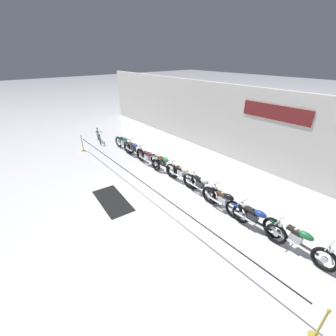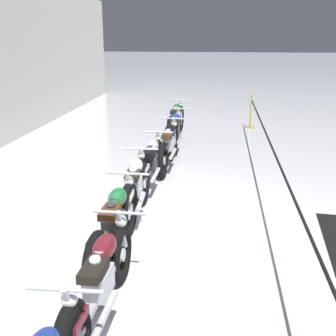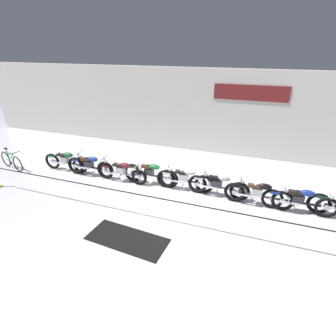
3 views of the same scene
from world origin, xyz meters
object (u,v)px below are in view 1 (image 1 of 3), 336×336
(motorcycle_green_3, at_px, (163,164))
(floor_banner, at_px, (113,201))
(motorcycle_blue_7, at_px, (254,219))
(bicycle, at_px, (99,137))
(motorcycle_black_6, at_px, (224,202))
(motorcycle_silver_5, at_px, (201,186))
(motorcycle_green_8, at_px, (298,240))
(motorcycle_maroon_2, at_px, (148,158))
(motorcycle_cream_4, at_px, (182,174))
(stanchion_far_left, at_px, (124,171))
(motorcycle_green_0, at_px, (124,143))
(motorcycle_blue_1, at_px, (134,150))
(stanchion_mid_left, at_px, (319,329))

(motorcycle_green_3, distance_m, floor_banner, 3.41)
(motorcycle_blue_7, height_order, bicycle, bicycle)
(motorcycle_black_6, bearing_deg, motorcycle_silver_5, 173.39)
(motorcycle_green_8, bearing_deg, motorcycle_maroon_2, -179.27)
(motorcycle_cream_4, height_order, stanchion_far_left, stanchion_far_left)
(motorcycle_cream_4, height_order, bicycle, bicycle)
(motorcycle_maroon_2, height_order, motorcycle_green_3, motorcycle_green_3)
(motorcycle_green_0, distance_m, floor_banner, 5.75)
(motorcycle_green_3, distance_m, stanchion_far_left, 2.24)
(motorcycle_black_6, distance_m, motorcycle_blue_7, 1.31)
(bicycle, height_order, stanchion_far_left, stanchion_far_left)
(motorcycle_maroon_2, relative_size, bicycle, 1.32)
(floor_banner, bearing_deg, bicycle, 164.86)
(stanchion_far_left, bearing_deg, motorcycle_blue_7, 19.76)
(floor_banner, bearing_deg, motorcycle_green_8, 32.27)
(motorcycle_green_3, relative_size, bicycle, 1.39)
(motorcycle_green_3, bearing_deg, bicycle, -173.67)
(motorcycle_blue_1, distance_m, motorcycle_cream_4, 4.17)
(motorcycle_green_8, distance_m, floor_banner, 7.07)
(motorcycle_blue_1, relative_size, motorcycle_cream_4, 0.98)
(motorcycle_green_8, relative_size, bicycle, 1.40)
(motorcycle_black_6, relative_size, stanchion_mid_left, 2.23)
(motorcycle_cream_4, xyz_separation_m, bicycle, (-7.96, -0.76, -0.08))
(motorcycle_cream_4, xyz_separation_m, stanchion_mid_left, (6.90, -2.25, -0.11))
(motorcycle_silver_5, bearing_deg, floor_banner, -122.41)
(motorcycle_black_6, bearing_deg, motorcycle_green_0, 179.06)
(bicycle, xyz_separation_m, stanchion_far_left, (6.34, -1.49, 0.38))
(motorcycle_maroon_2, bearing_deg, motorcycle_blue_7, -0.25)
(motorcycle_cream_4, bearing_deg, motorcycle_blue_1, -177.60)
(motorcycle_black_6, height_order, bicycle, bicycle)
(motorcycle_maroon_2, relative_size, motorcycle_green_3, 0.95)
(motorcycle_green_8, relative_size, floor_banner, 1.00)
(motorcycle_black_6, bearing_deg, motorcycle_blue_7, 0.08)
(motorcycle_silver_5, relative_size, floor_banner, 0.96)
(motorcycle_cream_4, xyz_separation_m, motorcycle_green_8, (5.46, -0.08, 0.01))
(motorcycle_blue_1, xyz_separation_m, motorcycle_silver_5, (5.46, 0.12, -0.01))
(stanchion_mid_left, bearing_deg, motorcycle_black_6, 154.12)
(motorcycle_blue_1, bearing_deg, motorcycle_silver_5, 1.28)
(motorcycle_blue_7, bearing_deg, motorcycle_maroon_2, 179.75)
(motorcycle_silver_5, distance_m, floor_banner, 3.93)
(motorcycle_green_0, relative_size, motorcycle_black_6, 0.93)
(bicycle, bearing_deg, motorcycle_black_6, 2.89)
(motorcycle_green_8, height_order, stanchion_mid_left, stanchion_mid_left)
(motorcycle_silver_5, xyz_separation_m, motorcycle_blue_7, (2.73, -0.16, 0.01))
(motorcycle_blue_1, bearing_deg, floor_banner, -43.22)
(motorcycle_green_3, bearing_deg, stanchion_mid_left, -14.90)
(motorcycle_blue_7, distance_m, motorcycle_green_8, 1.44)
(motorcycle_blue_7, height_order, motorcycle_green_8, motorcycle_green_8)
(motorcycle_black_6, bearing_deg, motorcycle_green_3, 177.44)
(motorcycle_blue_7, bearing_deg, stanchion_far_left, -160.24)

